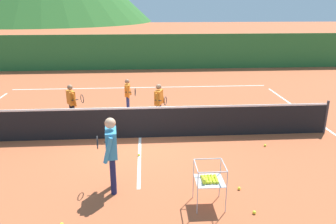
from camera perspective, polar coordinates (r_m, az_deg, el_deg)
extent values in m
plane|color=#B25633|center=(10.13, -4.85, -4.41)|extent=(120.00, 120.00, 0.00)
cube|color=white|center=(16.04, -4.61, 4.24)|extent=(12.12, 0.08, 0.01)
cube|color=white|center=(11.70, 26.39, -3.15)|extent=(0.08, 11.08, 0.01)
cube|color=white|center=(10.13, -4.85, -4.39)|extent=(0.08, 5.87, 0.01)
cylinder|color=#333338|center=(11.40, 25.58, -0.77)|extent=(0.08, 0.08, 1.05)
cube|color=black|center=(9.96, -4.92, -1.97)|extent=(11.50, 0.02, 0.92)
cube|color=white|center=(9.80, -5.00, 0.69)|extent=(11.50, 0.03, 0.06)
cylinder|color=#191E4C|center=(7.22, -9.44, -10.91)|extent=(0.12, 0.12, 0.83)
cylinder|color=#191E4C|center=(7.50, -9.47, -9.73)|extent=(0.12, 0.12, 0.83)
cube|color=#338CBF|center=(7.05, -9.75, -5.27)|extent=(0.28, 0.51, 0.58)
sphere|color=#DBAD84|center=(6.88, -9.95, -1.91)|extent=(0.23, 0.23, 0.23)
cylinder|color=#338CBF|center=(6.80, -10.31, -6.52)|extent=(0.23, 0.11, 0.57)
cylinder|color=#338CBF|center=(7.33, -10.08, -4.70)|extent=(0.18, 0.10, 0.57)
torus|color=#262628|center=(7.35, -12.07, -5.15)|extent=(0.05, 0.29, 0.29)
cylinder|color=black|center=(7.35, -10.16, -5.05)|extent=(0.22, 0.05, 0.03)
cylinder|color=black|center=(11.76, -16.35, -0.11)|extent=(0.10, 0.10, 0.66)
cylinder|color=black|center=(11.53, -15.94, -0.44)|extent=(0.10, 0.10, 0.66)
cube|color=orange|center=(11.48, -16.39, 2.39)|extent=(0.36, 0.43, 0.46)
sphere|color=#996B4C|center=(11.40, -16.55, 4.09)|extent=(0.18, 0.18, 0.18)
cylinder|color=orange|center=(11.72, -16.48, 2.55)|extent=(0.19, 0.15, 0.45)
cylinder|color=orange|center=(11.29, -15.85, 2.01)|extent=(0.15, 0.13, 0.46)
torus|color=#262628|center=(11.38, -14.58, 2.22)|extent=(0.17, 0.26, 0.29)
cylinder|color=black|center=(11.30, -15.74, 2.01)|extent=(0.20, 0.14, 0.03)
cylinder|color=navy|center=(12.56, -6.87, 1.59)|extent=(0.09, 0.09, 0.61)
cylinder|color=navy|center=(12.34, -6.97, 1.27)|extent=(0.09, 0.09, 0.61)
cube|color=orange|center=(12.31, -7.01, 3.76)|extent=(0.19, 0.37, 0.43)
sphere|color=#996B4C|center=(12.23, -7.07, 5.24)|extent=(0.17, 0.17, 0.17)
cylinder|color=orange|center=(12.51, -6.68, 3.89)|extent=(0.17, 0.07, 0.42)
cylinder|color=orange|center=(12.11, -6.95, 3.37)|extent=(0.13, 0.07, 0.42)
torus|color=#262628|center=(12.08, -5.68, 3.43)|extent=(0.04, 0.29, 0.29)
cylinder|color=black|center=(12.11, -6.84, 3.42)|extent=(0.22, 0.04, 0.03)
cylinder|color=navy|center=(11.28, -1.38, -0.09)|extent=(0.10, 0.10, 0.68)
cylinder|color=navy|center=(11.04, -1.79, -0.50)|extent=(0.10, 0.10, 0.68)
cube|color=orange|center=(10.99, -1.61, 2.56)|extent=(0.32, 0.44, 0.48)
sphere|color=#996B4C|center=(10.90, -1.63, 4.38)|extent=(0.19, 0.19, 0.19)
cylinder|color=orange|center=(11.19, -0.97, 2.71)|extent=(0.20, 0.13, 0.46)
cylinder|color=orange|center=(10.78, -1.81, 2.05)|extent=(0.16, 0.12, 0.47)
torus|color=#262628|center=(10.70, -0.46, 1.90)|extent=(0.12, 0.28, 0.29)
cylinder|color=black|center=(10.77, -1.71, 2.00)|extent=(0.22, 0.10, 0.03)
cylinder|color=#B7B7BC|center=(7.00, 4.40, -11.40)|extent=(0.02, 0.02, 0.89)
cylinder|color=#B7B7BC|center=(7.10, 8.96, -11.14)|extent=(0.02, 0.02, 0.89)
cylinder|color=#B7B7BC|center=(6.53, 5.12, -13.83)|extent=(0.02, 0.02, 0.89)
cylinder|color=#B7B7BC|center=(6.63, 10.04, -13.50)|extent=(0.02, 0.02, 0.89)
cube|color=#B7B7BC|center=(6.75, 7.16, -11.67)|extent=(0.56, 0.56, 0.01)
cube|color=#B7B7BC|center=(6.83, 6.83, -8.03)|extent=(0.56, 0.02, 0.02)
cube|color=#B7B7BC|center=(6.35, 7.77, -10.27)|extent=(0.56, 0.02, 0.02)
cube|color=#B7B7BC|center=(6.54, 4.84, -9.23)|extent=(0.02, 0.56, 0.02)
cube|color=#B7B7BC|center=(6.65, 9.68, -8.97)|extent=(0.02, 0.56, 0.02)
sphere|color=yellow|center=(6.61, 6.27, -12.06)|extent=(0.07, 0.07, 0.07)
sphere|color=yellow|center=(6.65, 6.18, -11.75)|extent=(0.07, 0.07, 0.07)
sphere|color=yellow|center=(6.72, 6.03, -11.46)|extent=(0.07, 0.07, 0.07)
sphere|color=yellow|center=(6.77, 6.03, -11.20)|extent=(0.07, 0.07, 0.07)
sphere|color=yellow|center=(6.83, 5.83, -10.96)|extent=(0.07, 0.07, 0.07)
sphere|color=yellow|center=(6.62, 6.84, -11.97)|extent=(0.07, 0.07, 0.07)
sphere|color=yellow|center=(6.67, 6.72, -11.72)|extent=(0.07, 0.07, 0.07)
sphere|color=yellow|center=(6.73, 6.65, -11.47)|extent=(0.07, 0.07, 0.07)
sphere|color=yellow|center=(6.78, 6.56, -11.18)|extent=(0.07, 0.07, 0.07)
sphere|color=yellow|center=(6.84, 6.37, -10.92)|extent=(0.07, 0.07, 0.07)
sphere|color=yellow|center=(6.62, 7.35, -11.95)|extent=(0.07, 0.07, 0.07)
sphere|color=yellow|center=(6.68, 7.33, -11.69)|extent=(0.07, 0.07, 0.07)
sphere|color=yellow|center=(6.74, 7.22, -11.42)|extent=(0.07, 0.07, 0.07)
sphere|color=yellow|center=(6.79, 7.10, -11.16)|extent=(0.07, 0.07, 0.07)
sphere|color=yellow|center=(6.85, 6.92, -10.87)|extent=(0.07, 0.07, 0.07)
sphere|color=yellow|center=(6.64, 7.97, -11.95)|extent=(0.07, 0.07, 0.07)
sphere|color=yellow|center=(6.70, 7.83, -11.65)|extent=(0.07, 0.07, 0.07)
sphere|color=yellow|center=(6.75, 7.69, -11.38)|extent=(0.07, 0.07, 0.07)
sphere|color=yellow|center=(6.80, 7.62, -11.11)|extent=(0.07, 0.07, 0.07)
sphere|color=yellow|center=(6.86, 7.47, -10.85)|extent=(0.07, 0.07, 0.07)
sphere|color=yellow|center=(6.65, 8.47, -11.88)|extent=(0.07, 0.07, 0.07)
sphere|color=yellow|center=(6.71, 8.40, -11.58)|extent=(0.07, 0.07, 0.07)
sphere|color=yellow|center=(6.76, 8.30, -11.36)|extent=(0.07, 0.07, 0.07)
sphere|color=yellow|center=(6.82, 8.15, -11.06)|extent=(0.07, 0.07, 0.07)
sphere|color=yellow|center=(6.87, 8.06, -10.80)|extent=(0.07, 0.07, 0.07)
sphere|color=yellow|center=(6.57, 6.30, -11.63)|extent=(0.07, 0.07, 0.07)
sphere|color=yellow|center=(6.63, 6.22, -11.37)|extent=(0.07, 0.07, 0.07)
sphere|color=yellow|center=(9.88, 16.39, -5.53)|extent=(0.07, 0.07, 0.07)
sphere|color=yellow|center=(6.92, 14.64, -16.39)|extent=(0.07, 0.07, 0.07)
sphere|color=yellow|center=(8.95, -5.01, -7.37)|extent=(0.07, 0.07, 0.07)
sphere|color=yellow|center=(6.72, -17.87, -17.95)|extent=(0.07, 0.07, 0.07)
sphere|color=yellow|center=(7.61, 12.16, -12.75)|extent=(0.07, 0.07, 0.07)
cube|color=#286B33|center=(20.32, -4.60, 10.26)|extent=(26.66, 0.08, 2.10)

